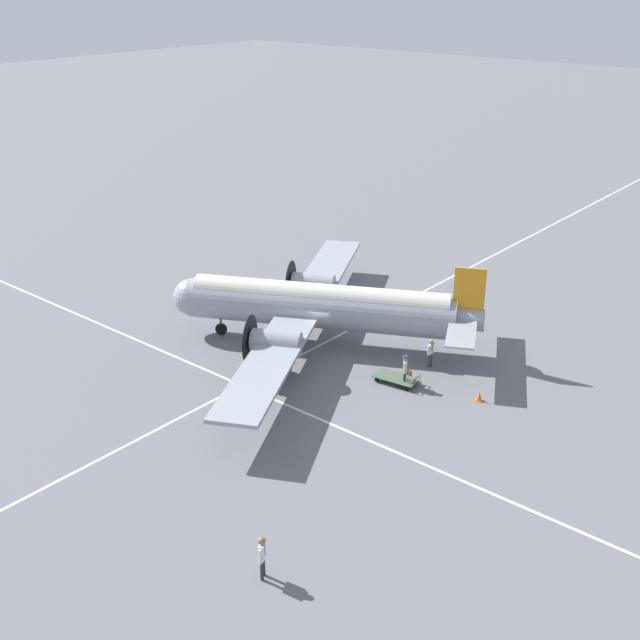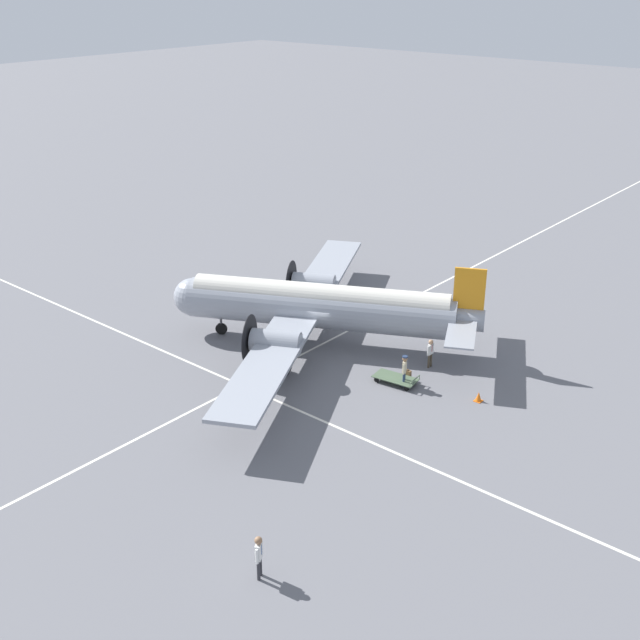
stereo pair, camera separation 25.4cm
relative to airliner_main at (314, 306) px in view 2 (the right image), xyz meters
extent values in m
plane|color=slate|center=(-0.33, -0.17, -2.38)|extent=(300.00, 300.00, 0.00)
cube|color=silver|center=(-0.33, 6.37, -2.38)|extent=(120.00, 0.16, 0.01)
cube|color=silver|center=(-0.45, -0.17, -2.38)|extent=(0.16, 120.00, 0.01)
cylinder|color=#9399A3|center=(-0.33, -0.17, -0.12)|extent=(14.83, 9.20, 2.33)
cylinder|color=silver|center=(-0.33, -0.17, 0.52)|extent=(13.84, 8.23, 1.63)
sphere|color=#9399A3|center=(6.55, 3.39, -0.12)|extent=(2.21, 2.21, 2.21)
cylinder|color=#9399A3|center=(-7.21, -3.73, 0.00)|extent=(3.27, 2.53, 1.28)
cube|color=orange|center=(-7.71, -3.99, 1.63)|extent=(1.57, 0.91, 2.68)
cube|color=#9399A3|center=(-7.54, -3.91, 0.12)|extent=(5.13, 8.00, 0.10)
cube|color=#9399A3|center=(0.68, 0.35, -0.41)|extent=(14.00, 23.96, 0.20)
cylinder|color=#9399A3|center=(-1.10, 4.35, -0.39)|extent=(2.94, 2.36, 1.28)
cylinder|color=black|center=(0.20, 5.02, -0.39)|extent=(1.27, 2.41, 2.69)
sphere|color=black|center=(0.31, 5.08, -0.39)|extent=(0.45, 0.45, 0.45)
cylinder|color=#9399A3|center=(2.92, -3.41, -0.39)|extent=(2.94, 2.36, 1.28)
cylinder|color=black|center=(4.22, -2.74, -0.39)|extent=(1.27, 2.41, 2.69)
sphere|color=black|center=(4.33, -2.68, -0.39)|extent=(0.45, 0.45, 0.45)
cylinder|color=#4C4C51|center=(-1.33, 4.23, -1.37)|extent=(0.18, 0.18, 0.93)
cylinder|color=black|center=(-1.33, 4.23, -1.83)|extent=(1.11, 0.77, 1.10)
cylinder|color=#4C4C51|center=(2.69, -3.53, -1.37)|extent=(0.18, 0.18, 0.93)
cylinder|color=black|center=(2.69, -3.53, -1.83)|extent=(1.11, 0.77, 1.10)
cylinder|color=#4C4C51|center=(5.04, 2.61, -1.60)|extent=(0.14, 0.14, 0.87)
cylinder|color=black|center=(5.04, 2.61, -2.03)|extent=(0.70, 0.48, 0.70)
cylinder|color=#2D2D33|center=(-11.22, 16.04, -1.95)|extent=(0.13, 0.13, 0.86)
cylinder|color=#2D2D33|center=(-11.35, 16.26, -1.95)|extent=(0.13, 0.13, 0.86)
cube|color=white|center=(-11.29, 16.15, -1.20)|extent=(0.38, 0.46, 0.65)
sphere|color=#8C6647|center=(-11.29, 16.15, -0.73)|extent=(0.29, 0.29, 0.29)
cylinder|color=white|center=(-11.16, 15.93, -1.23)|extent=(0.10, 0.10, 0.61)
cylinder|color=white|center=(-11.41, 16.37, -1.23)|extent=(0.10, 0.10, 0.61)
cube|color=navy|center=(-11.38, 16.10, -1.12)|extent=(0.03, 0.05, 0.41)
cylinder|color=#473D2D|center=(-6.83, -1.92, -1.99)|extent=(0.12, 0.12, 0.79)
cylinder|color=#473D2D|center=(-6.83, -1.69, -1.99)|extent=(0.12, 0.12, 0.79)
cube|color=white|center=(-6.83, -1.80, -1.30)|extent=(0.19, 0.38, 0.59)
sphere|color=tan|center=(-6.83, -1.80, -0.87)|extent=(0.26, 0.26, 0.26)
cylinder|color=white|center=(-6.84, -2.04, -1.33)|extent=(0.09, 0.09, 0.56)
cylinder|color=white|center=(-6.83, -1.57, -1.33)|extent=(0.09, 0.09, 0.56)
cube|color=maroon|center=(-6.93, -1.80, -1.22)|extent=(0.01, 0.05, 0.38)
cylinder|color=navy|center=(-6.94, 0.79, -1.97)|extent=(0.12, 0.12, 0.83)
cylinder|color=navy|center=(-7.05, 1.01, -1.97)|extent=(0.12, 0.12, 0.83)
cube|color=beige|center=(-6.99, 0.90, -1.24)|extent=(0.35, 0.44, 0.62)
sphere|color=#8C6647|center=(-6.99, 0.90, -0.80)|extent=(0.28, 0.28, 0.28)
cylinder|color=beige|center=(-6.88, 0.68, -1.28)|extent=(0.10, 0.10, 0.59)
cylinder|color=beige|center=(-7.10, 1.12, -1.28)|extent=(0.10, 0.10, 0.59)
cylinder|color=navy|center=(-6.99, 0.90, -0.68)|extent=(0.39, 0.39, 0.07)
cube|color=brown|center=(-6.70, 0.20, -2.11)|extent=(0.46, 0.19, 0.54)
cube|color=#4A3520|center=(-6.70, 0.20, -1.81)|extent=(0.16, 0.14, 0.02)
cube|color=#4C6047|center=(-6.47, 0.93, -2.08)|extent=(2.44, 1.43, 0.04)
cube|color=#4C6047|center=(-7.59, 0.79, -1.84)|extent=(0.19, 1.14, 0.04)
cylinder|color=#4C6047|center=(-7.66, 1.32, -1.95)|extent=(0.04, 0.04, 0.22)
cylinder|color=#4C6047|center=(-7.52, 0.25, -1.95)|extent=(0.04, 0.04, 0.22)
cylinder|color=black|center=(-5.66, 1.50, -2.24)|extent=(0.29, 0.10, 0.28)
cylinder|color=black|center=(-5.54, 0.59, -2.24)|extent=(0.29, 0.10, 0.28)
cylinder|color=black|center=(-7.40, 1.27, -2.24)|extent=(0.29, 0.10, 0.28)
cylinder|color=black|center=(-7.29, 0.37, -2.24)|extent=(0.29, 0.10, 0.28)
cube|color=orange|center=(-10.80, -0.20, -2.37)|extent=(0.39, 0.39, 0.03)
cone|color=orange|center=(-10.80, -0.20, -2.13)|extent=(0.33, 0.33, 0.52)
camera|label=1|loc=(-27.38, 32.20, 17.77)|focal=45.00mm
camera|label=2|loc=(-27.58, 32.04, 17.77)|focal=45.00mm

